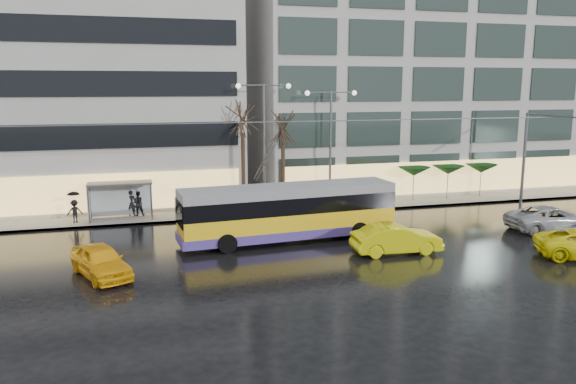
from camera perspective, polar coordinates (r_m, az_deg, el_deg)
name	(u,v)px	position (r m, az deg, el deg)	size (l,w,h in m)	color
ground	(273,256)	(30.31, -1.50, -6.56)	(140.00, 140.00, 0.00)	black
sidewalk	(256,202)	(43.96, -3.32, -1.01)	(80.00, 10.00, 0.15)	gray
kerb	(270,216)	(39.24, -1.81, -2.43)	(80.00, 0.10, 0.15)	slate
building_left	(4,57)	(48.05, -26.86, 12.16)	(34.00, 14.00, 22.00)	#AAA8A3
building_right	(427,45)	(53.87, 13.91, 14.31)	(32.00, 14.00, 25.00)	#AAA8A3
trolleybus	(288,214)	(33.01, 0.04, -2.22)	(12.99, 5.28, 5.95)	yellow
catenary	(259,159)	(37.21, -2.95, 3.38)	(42.24, 5.12, 7.00)	#595B60
bus_shelter	(114,192)	(39.47, -17.22, -0.04)	(4.20, 1.60, 2.51)	#595B60
street_lamp_near	(264,129)	(40.03, -2.45, 6.40)	(3.96, 0.36, 9.03)	#595B60
street_lamp_far	(331,132)	(41.44, 4.35, 6.15)	(3.96, 0.36, 8.53)	#595B60
tree_a	(242,114)	(39.85, -4.65, 7.94)	(3.20, 3.20, 8.40)	black
tree_b	(283,123)	(40.74, -0.51, 7.06)	(3.20, 3.20, 7.70)	black
parasol_a	(414,171)	(44.81, 12.67, 2.05)	(2.50, 2.50, 2.65)	#595B60
parasol_b	(448,170)	(46.28, 15.96, 2.17)	(2.50, 2.50, 2.65)	#595B60
parasol_c	(481,168)	(47.90, 19.04, 2.27)	(2.50, 2.50, 2.65)	#595B60
taxi_a	(101,261)	(28.46, -18.49, -6.67)	(1.82, 4.52, 1.54)	#FFB70D
taxi_b	(396,239)	(31.25, 10.96, -4.69)	(1.70, 4.89, 1.61)	yellow
sedan_silver	(551,218)	(39.17, 25.18, -2.43)	(2.60, 5.64, 1.57)	#B0B1B5
pedestrian_a	(131,196)	(40.08, -15.68, -0.36)	(1.22, 1.23, 2.19)	black
pedestrian_b	(138,203)	(40.20, -14.98, -1.09)	(0.87, 0.69, 1.74)	black
pedestrian_c	(74,206)	(39.33, -20.88, -1.33)	(1.08, 0.98, 2.11)	black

